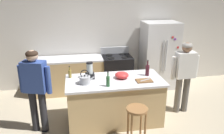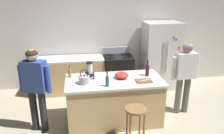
% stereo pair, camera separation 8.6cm
% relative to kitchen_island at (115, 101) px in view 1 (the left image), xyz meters
% --- Properties ---
extents(ground_plane, '(14.00, 14.00, 0.00)m').
position_rel_kitchen_island_xyz_m(ground_plane, '(0.00, 0.00, -0.45)').
color(ground_plane, beige).
extents(back_wall, '(8.00, 0.10, 2.70)m').
position_rel_kitchen_island_xyz_m(back_wall, '(0.00, 1.95, 0.90)').
color(back_wall, silver).
rests_on(back_wall, ground_plane).
extents(kitchen_island, '(1.86, 0.89, 0.91)m').
position_rel_kitchen_island_xyz_m(kitchen_island, '(0.00, 0.00, 0.00)').
color(kitchen_island, tan).
rests_on(kitchen_island, ground_plane).
extents(back_counter_run, '(2.00, 0.64, 0.91)m').
position_rel_kitchen_island_xyz_m(back_counter_run, '(-0.80, 1.55, -0.00)').
color(back_counter_run, tan).
rests_on(back_counter_run, ground_plane).
extents(refrigerator, '(0.90, 0.73, 1.76)m').
position_rel_kitchen_island_xyz_m(refrigerator, '(1.48, 1.50, 0.43)').
color(refrigerator, silver).
rests_on(refrigerator, ground_plane).
extents(stove_range, '(0.76, 0.65, 1.09)m').
position_rel_kitchen_island_xyz_m(stove_range, '(0.34, 1.52, 0.01)').
color(stove_range, black).
rests_on(stove_range, ground_plane).
extents(person_by_island_left, '(0.59, 0.33, 1.57)m').
position_rel_kitchen_island_xyz_m(person_by_island_left, '(-1.44, -0.07, 0.49)').
color(person_by_island_left, '#26262B').
rests_on(person_by_island_left, ground_plane).
extents(person_by_sink_right, '(0.59, 0.23, 1.54)m').
position_rel_kitchen_island_xyz_m(person_by_sink_right, '(1.49, 0.13, 0.48)').
color(person_by_sink_right, '#66605B').
rests_on(person_by_sink_right, ground_plane).
extents(bar_stool, '(0.36, 0.36, 0.68)m').
position_rel_kitchen_island_xyz_m(bar_stool, '(0.24, -0.74, 0.07)').
color(bar_stool, '#9E6B3D').
rests_on(bar_stool, ground_plane).
extents(blender_appliance, '(0.17, 0.17, 0.32)m').
position_rel_kitchen_island_xyz_m(blender_appliance, '(-0.46, 0.15, 0.59)').
color(blender_appliance, black).
rests_on(blender_appliance, kitchen_island).
extents(bottle_vinegar, '(0.06, 0.06, 0.24)m').
position_rel_kitchen_island_xyz_m(bottle_vinegar, '(-0.84, 0.25, 0.54)').
color(bottle_vinegar, olive).
rests_on(bottle_vinegar, kitchen_island).
extents(bottle_olive_oil, '(0.07, 0.07, 0.28)m').
position_rel_kitchen_island_xyz_m(bottle_olive_oil, '(-0.18, -0.28, 0.55)').
color(bottle_olive_oil, '#2D6638').
rests_on(bottle_olive_oil, kitchen_island).
extents(bottle_wine, '(0.08, 0.08, 0.32)m').
position_rel_kitchen_island_xyz_m(bottle_wine, '(0.68, 0.10, 0.57)').
color(bottle_wine, '#471923').
rests_on(bottle_wine, kitchen_island).
extents(mixing_bowl, '(0.27, 0.27, 0.12)m').
position_rel_kitchen_island_xyz_m(mixing_bowl, '(0.15, 0.05, 0.51)').
color(mixing_bowl, red).
rests_on(mixing_bowl, kitchen_island).
extents(tea_kettle, '(0.28, 0.20, 0.27)m').
position_rel_kitchen_island_xyz_m(tea_kettle, '(-0.57, -0.09, 0.53)').
color(tea_kettle, '#B7BABF').
rests_on(tea_kettle, kitchen_island).
extents(cutting_board, '(0.30, 0.20, 0.02)m').
position_rel_kitchen_island_xyz_m(cutting_board, '(0.53, -0.17, 0.46)').
color(cutting_board, brown).
rests_on(cutting_board, kitchen_island).
extents(chef_knife, '(0.21, 0.11, 0.01)m').
position_rel_kitchen_island_xyz_m(chef_knife, '(0.55, -0.17, 0.47)').
color(chef_knife, '#B7BABF').
rests_on(chef_knife, cutting_board).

